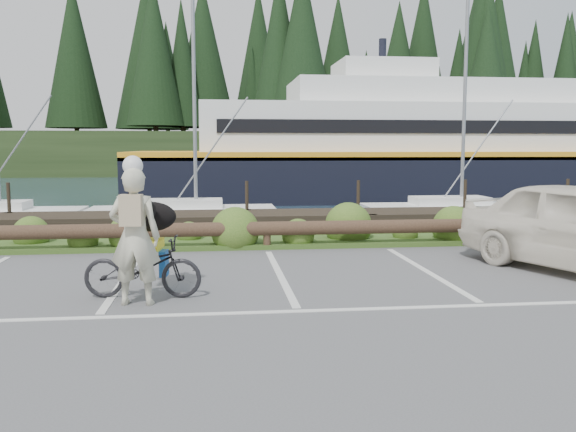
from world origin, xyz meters
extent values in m
plane|color=#505052|center=(0.00, 0.00, 0.00)|extent=(72.00, 72.00, 0.00)
plane|color=#1B3142|center=(0.00, 48.00, -1.20)|extent=(160.00, 160.00, 0.00)
cube|color=#3D5B21|center=(0.00, 5.30, 0.05)|extent=(34.00, 1.60, 0.10)
imported|color=black|center=(-2.14, 0.62, 0.45)|extent=(1.76, 0.79, 0.89)
imported|color=beige|center=(-2.19, 0.23, 0.95)|extent=(0.74, 0.53, 1.91)
ellipsoid|color=black|center=(-2.08, 1.17, 1.12)|extent=(0.48, 0.84, 0.46)
camera|label=1|loc=(-1.07, -8.25, 2.18)|focal=38.00mm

